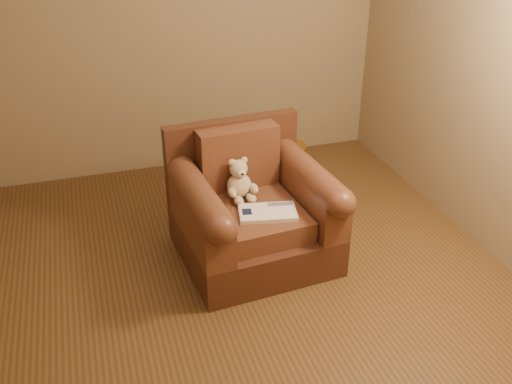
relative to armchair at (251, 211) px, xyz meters
name	(u,v)px	position (x,y,z in m)	size (l,w,h in m)	color
floor	(217,295)	(-0.36, -0.39, -0.34)	(4.00, 4.00, 0.00)	brown
room	(205,25)	(-0.36, -0.39, 1.37)	(4.02, 4.02, 2.71)	#867153
armchair	(251,211)	(0.00, 0.00, 0.00)	(1.06, 1.02, 0.89)	#462517
teddy_bear	(240,183)	(-0.06, 0.08, 0.19)	(0.21, 0.24, 0.29)	#C9B28C
guidebook	(268,213)	(0.05, -0.20, 0.10)	(0.42, 0.30, 0.03)	beige
side_table	(282,173)	(0.45, 0.61, -0.06)	(0.37, 0.37, 0.52)	#C08534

